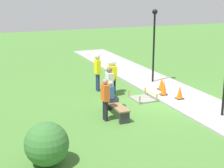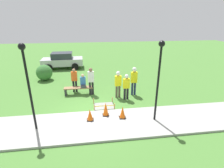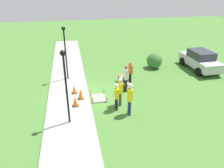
% 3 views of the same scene
% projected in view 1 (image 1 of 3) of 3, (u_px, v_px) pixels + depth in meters
% --- Properties ---
extents(ground_plane, '(60.00, 60.00, 0.00)m').
position_uv_depth(ground_plane, '(162.00, 103.00, 15.44)').
color(ground_plane, '#477A33').
extents(sidewalk, '(28.00, 2.58, 0.10)m').
position_uv_depth(sidewalk, '(186.00, 98.00, 15.90)').
color(sidewalk, '#9E9E99').
rests_on(sidewalk, ground_plane).
extents(wet_concrete_patch, '(1.18, 0.91, 0.38)m').
position_uv_depth(wet_concrete_patch, '(142.00, 99.00, 15.90)').
color(wet_concrete_patch, gray).
rests_on(wet_concrete_patch, ground_plane).
extents(traffic_cone_near_patch, '(0.34, 0.34, 0.60)m').
position_uv_depth(traffic_cone_near_patch, '(180.00, 93.00, 15.63)').
color(traffic_cone_near_patch, black).
rests_on(traffic_cone_near_patch, sidewalk).
extents(traffic_cone_far_patch, '(0.34, 0.34, 0.72)m').
position_uv_depth(traffic_cone_far_patch, '(164.00, 88.00, 16.20)').
color(traffic_cone_far_patch, black).
rests_on(traffic_cone_far_patch, sidewalk).
extents(traffic_cone_sidewalk_edge, '(0.34, 0.34, 0.63)m').
position_uv_depth(traffic_cone_sidewalk_edge, '(162.00, 84.00, 17.08)').
color(traffic_cone_sidewalk_edge, black).
rests_on(traffic_cone_sidewalk_edge, sidewalk).
extents(park_bench, '(1.91, 0.44, 0.52)m').
position_uv_depth(park_bench, '(115.00, 107.00, 13.73)').
color(park_bench, '#2D2D33').
rests_on(park_bench, ground_plane).
extents(person_seated_on_bench, '(0.36, 0.44, 0.89)m').
position_uv_depth(person_seated_on_bench, '(111.00, 94.00, 13.87)').
color(person_seated_on_bench, '#383D47').
rests_on(person_seated_on_bench, park_bench).
extents(worker_supervisor, '(0.40, 0.24, 1.66)m').
position_uv_depth(worker_supervisor, '(114.00, 74.00, 16.68)').
color(worker_supervisor, black).
rests_on(worker_supervisor, ground_plane).
extents(worker_assistant, '(0.40, 0.28, 1.92)m').
position_uv_depth(worker_assistant, '(98.00, 68.00, 16.98)').
color(worker_assistant, navy).
rests_on(worker_assistant, ground_plane).
extents(worker_trainee, '(0.40, 0.26, 1.78)m').
position_uv_depth(worker_trainee, '(111.00, 75.00, 16.13)').
color(worker_trainee, brown).
rests_on(worker_trainee, ground_plane).
extents(bystander_in_orange_shirt, '(0.40, 0.22, 1.67)m').
position_uv_depth(bystander_in_orange_shirt, '(105.00, 97.00, 13.14)').
color(bystander_in_orange_shirt, black).
rests_on(bystander_in_orange_shirt, ground_plane).
extents(bystander_in_gray_shirt, '(0.40, 0.24, 1.84)m').
position_uv_depth(bystander_in_gray_shirt, '(109.00, 85.00, 14.35)').
color(bystander_in_gray_shirt, black).
rests_on(bystander_in_gray_shirt, ground_plane).
extents(lamppost_near, '(0.28, 0.28, 3.86)m').
position_uv_depth(lamppost_near, '(154.00, 35.00, 18.01)').
color(lamppost_near, black).
rests_on(lamppost_near, sidewalk).
extents(shrub_rounded_near, '(1.29, 1.29, 1.29)m').
position_uv_depth(shrub_rounded_near, '(47.00, 144.00, 9.83)').
color(shrub_rounded_near, '#387033').
rests_on(shrub_rounded_near, ground_plane).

